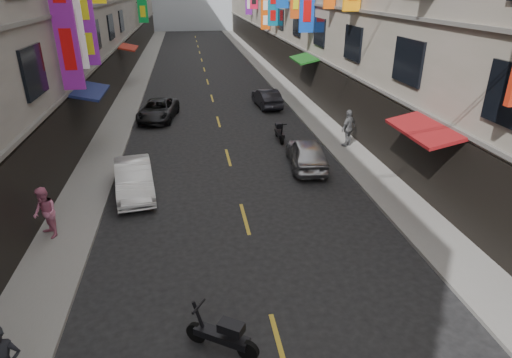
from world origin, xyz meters
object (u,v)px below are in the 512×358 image
object	(u,v)px
scooter_crossing	(223,335)
car_left_far	(158,110)
pedestrian_rfar	(348,128)
car_left_mid	(134,179)
car_right_mid	(307,153)
pedestrian_lfar	(45,213)
car_right_far	(267,98)
scooter_far_right	(279,132)

from	to	relation	value
scooter_crossing	car_left_far	size ratio (longest dim) A/B	0.37
pedestrian_rfar	car_left_mid	bearing A→B (deg)	-16.35
car_left_far	pedestrian_rfar	world-z (taller)	pedestrian_rfar
car_left_mid	car_right_mid	size ratio (longest dim) A/B	1.01
pedestrian_lfar	pedestrian_rfar	world-z (taller)	pedestrian_rfar
car_left_far	pedestrian_lfar	bearing A→B (deg)	-92.28
car_left_far	pedestrian_rfar	xyz separation A→B (m)	(9.67, -6.69, 0.46)
scooter_crossing	car_left_far	bearing A→B (deg)	40.15
car_left_far	pedestrian_lfar	world-z (taller)	pedestrian_lfar
scooter_crossing	car_right_far	xyz separation A→B (m)	(4.80, 20.89, 0.17)
car_left_mid	car_right_mid	xyz separation A→B (m)	(7.40, 1.62, 0.01)
car_right_mid	pedestrian_rfar	xyz separation A→B (m)	(2.68, 2.07, 0.39)
scooter_crossing	car_right_mid	distance (m)	11.19
pedestrian_lfar	pedestrian_rfar	size ratio (longest dim) A/B	0.92
scooter_crossing	car_left_mid	xyz separation A→B (m)	(-2.72, 8.54, 0.20)
car_right_far	pedestrian_rfar	size ratio (longest dim) A/B	1.99
car_left_far	pedestrian_rfar	bearing A→B (deg)	-25.12
car_left_far	car_right_far	size ratio (longest dim) A/B	1.15
car_left_mid	pedestrian_lfar	distance (m)	3.88
scooter_far_right	car_right_mid	size ratio (longest dim) A/B	0.46
scooter_far_right	car_left_far	size ratio (longest dim) A/B	0.42
car_left_mid	car_right_far	size ratio (longest dim) A/B	1.06
scooter_far_right	pedestrian_rfar	bearing A→B (deg)	151.94
car_right_far	car_right_mid	bearing A→B (deg)	84.49
scooter_crossing	car_right_mid	xyz separation A→B (m)	(4.68, 10.16, 0.22)
scooter_far_right	pedestrian_lfar	size ratio (longest dim) A/B	1.05
car_left_mid	car_left_far	world-z (taller)	car_left_mid
car_right_far	pedestrian_rfar	distance (m)	9.04
scooter_far_right	pedestrian_lfar	bearing A→B (deg)	42.57
car_left_mid	pedestrian_lfar	size ratio (longest dim) A/B	2.29
car_right_mid	pedestrian_lfar	xyz separation A→B (m)	(-9.80, -4.65, 0.31)
car_left_far	car_left_mid	bearing A→B (deg)	-82.71
car_left_mid	pedestrian_lfar	xyz separation A→B (m)	(-2.40, -3.03, 0.33)
car_left_mid	scooter_far_right	bearing A→B (deg)	29.90
scooter_crossing	pedestrian_rfar	size ratio (longest dim) A/B	0.84
car_right_mid	pedestrian_rfar	distance (m)	3.41
car_left_mid	pedestrian_rfar	bearing A→B (deg)	12.14
scooter_far_right	car_right_far	bearing A→B (deg)	-94.24
car_right_far	pedestrian_lfar	distance (m)	18.31
scooter_far_right	car_right_mid	bearing A→B (deg)	97.38
car_left_far	car_right_mid	world-z (taller)	car_right_mid
car_left_far	scooter_far_right	bearing A→B (deg)	-27.78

